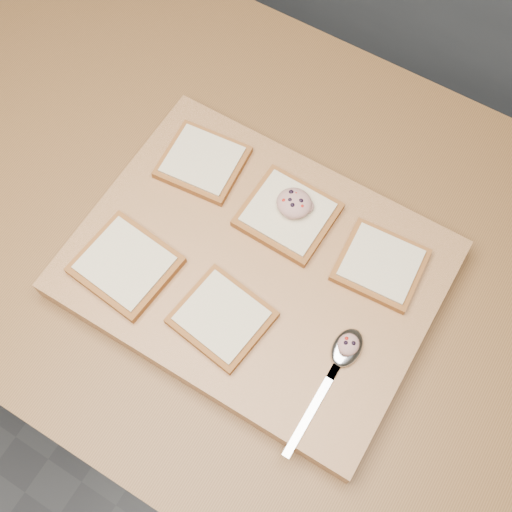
{
  "coord_description": "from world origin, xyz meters",
  "views": [
    {
      "loc": [
        0.13,
        -0.36,
        1.78
      ],
      "look_at": [
        -0.06,
        -0.06,
        0.97
      ],
      "focal_mm": 45.0,
      "sensor_mm": 36.0,
      "label": 1
    }
  ],
  "objects_px": {
    "cutting_board": "(256,269)",
    "bread_far_center": "(288,214)",
    "tuna_salad_dollop": "(294,203)",
    "spoon": "(342,356)"
  },
  "relations": [
    {
      "from": "cutting_board",
      "to": "bread_far_center",
      "type": "distance_m",
      "value": 0.09
    },
    {
      "from": "bread_far_center",
      "to": "tuna_salad_dollop",
      "type": "bearing_deg",
      "value": 73.05
    },
    {
      "from": "cutting_board",
      "to": "spoon",
      "type": "relative_size",
      "value": 2.61
    },
    {
      "from": "cutting_board",
      "to": "bread_far_center",
      "type": "relative_size",
      "value": 3.91
    },
    {
      "from": "spoon",
      "to": "tuna_salad_dollop",
      "type": "bearing_deg",
      "value": 136.44
    },
    {
      "from": "cutting_board",
      "to": "tuna_salad_dollop",
      "type": "xyz_separation_m",
      "value": [
        0.0,
        0.1,
        0.05
      ]
    },
    {
      "from": "spoon",
      "to": "bread_far_center",
      "type": "bearing_deg",
      "value": 138.99
    },
    {
      "from": "tuna_salad_dollop",
      "to": "cutting_board",
      "type": "bearing_deg",
      "value": -92.78
    },
    {
      "from": "bread_far_center",
      "to": "cutting_board",
      "type": "bearing_deg",
      "value": -91.02
    },
    {
      "from": "tuna_salad_dollop",
      "to": "spoon",
      "type": "distance_m",
      "value": 0.23
    }
  ]
}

